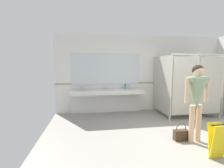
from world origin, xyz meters
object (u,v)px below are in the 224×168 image
(handbag, at_px, (181,135))
(soap_dispenser, at_px, (125,87))
(wet_floor_sign, at_px, (217,141))
(person_standing, at_px, (197,94))

(handbag, relative_size, soap_dispenser, 2.14)
(soap_dispenser, xyz_separation_m, wet_floor_sign, (0.94, -3.21, -0.60))
(person_standing, height_order, soap_dispenser, person_standing)
(soap_dispenser, bearing_deg, person_standing, -69.36)
(handbag, xyz_separation_m, soap_dispenser, (-0.71, 2.45, 0.80))
(person_standing, relative_size, wet_floor_sign, 2.66)
(handbag, bearing_deg, person_standing, -24.07)
(person_standing, bearing_deg, wet_floor_sign, -92.09)
(handbag, distance_m, soap_dispenser, 2.68)
(handbag, distance_m, wet_floor_sign, 0.82)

